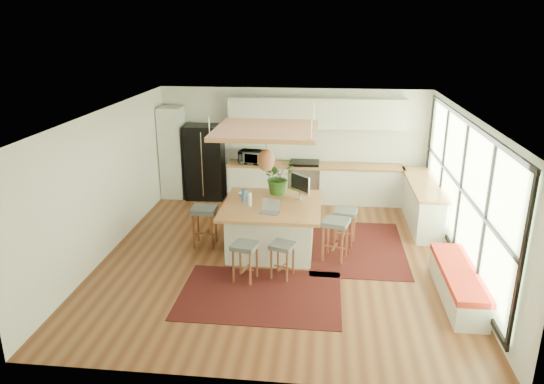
# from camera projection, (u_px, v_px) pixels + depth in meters

# --- Properties ---
(floor) EXTENTS (7.00, 7.00, 0.00)m
(floor) POSITION_uv_depth(u_px,v_px,m) (280.00, 256.00, 9.51)
(floor) COLOR #5A2D19
(floor) RESTS_ON ground
(ceiling) EXTENTS (7.00, 7.00, 0.00)m
(ceiling) POSITION_uv_depth(u_px,v_px,m) (280.00, 113.00, 8.65)
(ceiling) COLOR white
(ceiling) RESTS_ON ground
(wall_back) EXTENTS (6.50, 0.00, 6.50)m
(wall_back) POSITION_uv_depth(u_px,v_px,m) (293.00, 144.00, 12.38)
(wall_back) COLOR silver
(wall_back) RESTS_ON ground
(wall_front) EXTENTS (6.50, 0.00, 6.50)m
(wall_front) POSITION_uv_depth(u_px,v_px,m) (252.00, 283.00, 5.78)
(wall_front) COLOR silver
(wall_front) RESTS_ON ground
(wall_left) EXTENTS (0.00, 7.00, 7.00)m
(wall_left) POSITION_uv_depth(u_px,v_px,m) (107.00, 182.00, 9.41)
(wall_left) COLOR silver
(wall_left) RESTS_ON ground
(wall_right) EXTENTS (0.00, 7.00, 7.00)m
(wall_right) POSITION_uv_depth(u_px,v_px,m) (466.00, 194.00, 8.75)
(wall_right) COLOR silver
(wall_right) RESTS_ON ground
(window_wall) EXTENTS (0.10, 6.20, 2.60)m
(window_wall) POSITION_uv_depth(u_px,v_px,m) (465.00, 192.00, 8.74)
(window_wall) COLOR black
(window_wall) RESTS_ON wall_right
(pantry) EXTENTS (0.55, 0.60, 2.25)m
(pantry) POSITION_uv_depth(u_px,v_px,m) (173.00, 153.00, 12.45)
(pantry) COLOR silver
(pantry) RESTS_ON floor
(back_counter_base) EXTENTS (4.20, 0.60, 0.88)m
(back_counter_base) POSITION_uv_depth(u_px,v_px,m) (314.00, 184.00, 12.31)
(back_counter_base) COLOR silver
(back_counter_base) RESTS_ON floor
(back_counter_top) EXTENTS (4.24, 0.64, 0.05)m
(back_counter_top) POSITION_uv_depth(u_px,v_px,m) (315.00, 165.00, 12.16)
(back_counter_top) COLOR #A06238
(back_counter_top) RESTS_ON back_counter_base
(backsplash) EXTENTS (4.20, 0.02, 0.80)m
(backsplash) POSITION_uv_depth(u_px,v_px,m) (316.00, 144.00, 12.30)
(backsplash) COLOR white
(backsplash) RESTS_ON wall_back
(upper_cabinets) EXTENTS (4.20, 0.34, 0.70)m
(upper_cabinets) POSITION_uv_depth(u_px,v_px,m) (316.00, 113.00, 11.89)
(upper_cabinets) COLOR silver
(upper_cabinets) RESTS_ON wall_back
(range) EXTENTS (0.76, 0.62, 1.00)m
(range) POSITION_uv_depth(u_px,v_px,m) (304.00, 181.00, 12.32)
(range) COLOR #A5A5AA
(range) RESTS_ON floor
(right_counter_base) EXTENTS (0.60, 2.50, 0.88)m
(right_counter_base) POSITION_uv_depth(u_px,v_px,m) (422.00, 204.00, 10.96)
(right_counter_base) COLOR silver
(right_counter_base) RESTS_ON floor
(right_counter_top) EXTENTS (0.64, 2.54, 0.05)m
(right_counter_top) POSITION_uv_depth(u_px,v_px,m) (424.00, 184.00, 10.81)
(right_counter_top) COLOR #A06238
(right_counter_top) RESTS_ON right_counter_base
(window_bench) EXTENTS (0.52, 2.00, 0.50)m
(window_bench) POSITION_uv_depth(u_px,v_px,m) (458.00, 284.00, 8.00)
(window_bench) COLOR silver
(window_bench) RESTS_ON floor
(ceiling_panel) EXTENTS (1.86, 1.86, 0.80)m
(ceiling_panel) POSITION_uv_depth(u_px,v_px,m) (266.00, 145.00, 9.26)
(ceiling_panel) COLOR #A06238
(ceiling_panel) RESTS_ON ceiling
(rug_near) EXTENTS (2.60, 1.80, 0.01)m
(rug_near) POSITION_uv_depth(u_px,v_px,m) (260.00, 295.00, 8.16)
(rug_near) COLOR black
(rug_near) RESTS_ON floor
(rug_right) EXTENTS (1.80, 2.60, 0.01)m
(rug_right) POSITION_uv_depth(u_px,v_px,m) (357.00, 247.00, 9.86)
(rug_right) COLOR black
(rug_right) RESTS_ON floor
(fridge) EXTENTS (0.93, 0.74, 1.83)m
(fridge) POSITION_uv_depth(u_px,v_px,m) (205.00, 161.00, 12.43)
(fridge) COLOR black
(fridge) RESTS_ON floor
(island) EXTENTS (1.85, 1.85, 0.93)m
(island) POSITION_uv_depth(u_px,v_px,m) (272.00, 227.00, 9.66)
(island) COLOR #A06238
(island) RESTS_ON floor
(stool_near_left) EXTENTS (0.48, 0.48, 0.68)m
(stool_near_left) POSITION_uv_depth(u_px,v_px,m) (245.00, 261.00, 8.52)
(stool_near_left) COLOR #4A4E52
(stool_near_left) RESTS_ON floor
(stool_near_right) EXTENTS (0.47, 0.47, 0.64)m
(stool_near_right) POSITION_uv_depth(u_px,v_px,m) (282.00, 259.00, 8.61)
(stool_near_right) COLOR #4A4E52
(stool_near_right) RESTS_ON floor
(stool_right_front) EXTENTS (0.57, 0.57, 0.78)m
(stool_right_front) POSITION_uv_depth(u_px,v_px,m) (335.00, 242.00, 9.28)
(stool_right_front) COLOR #4A4E52
(stool_right_front) RESTS_ON floor
(stool_right_back) EXTENTS (0.50, 0.50, 0.73)m
(stool_right_back) POSITION_uv_depth(u_px,v_px,m) (345.00, 228.00, 9.91)
(stool_right_back) COLOR #4A4E52
(stool_right_back) RESTS_ON floor
(stool_left_side) EXTENTS (0.47, 0.47, 0.80)m
(stool_left_side) POSITION_uv_depth(u_px,v_px,m) (205.00, 228.00, 9.87)
(stool_left_side) COLOR #4A4E52
(stool_left_side) RESTS_ON floor
(laptop) EXTENTS (0.39, 0.41, 0.25)m
(laptop) POSITION_uv_depth(u_px,v_px,m) (270.00, 207.00, 9.03)
(laptop) COLOR #A5A5AA
(laptop) RESTS_ON island
(monitor) EXTENTS (0.51, 0.52, 0.50)m
(monitor) POSITION_uv_depth(u_px,v_px,m) (300.00, 186.00, 9.71)
(monitor) COLOR #A5A5AA
(monitor) RESTS_ON island
(microwave) EXTENTS (0.62, 0.42, 0.38)m
(microwave) POSITION_uv_depth(u_px,v_px,m) (251.00, 155.00, 12.22)
(microwave) COLOR #A5A5AA
(microwave) RESTS_ON back_counter_top
(island_plant) EXTENTS (0.91, 0.92, 0.54)m
(island_plant) POSITION_uv_depth(u_px,v_px,m) (278.00, 181.00, 10.02)
(island_plant) COLOR #1E4C19
(island_plant) RESTS_ON island
(island_bowl) EXTENTS (0.28, 0.28, 0.06)m
(island_bowl) POSITION_uv_depth(u_px,v_px,m) (245.00, 194.00, 9.96)
(island_bowl) COLOR white
(island_bowl) RESTS_ON island
(island_bottle_0) EXTENTS (0.07, 0.07, 0.19)m
(island_bottle_0) POSITION_uv_depth(u_px,v_px,m) (244.00, 196.00, 9.63)
(island_bottle_0) COLOR blue
(island_bottle_0) RESTS_ON island
(island_bottle_1) EXTENTS (0.07, 0.07, 0.19)m
(island_bottle_1) POSITION_uv_depth(u_px,v_px,m) (250.00, 201.00, 9.38)
(island_bottle_1) COLOR silver
(island_bottle_1) RESTS_ON island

